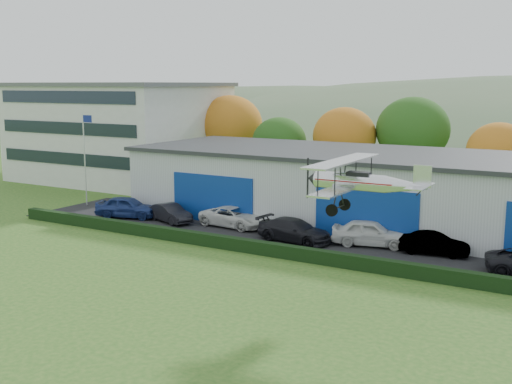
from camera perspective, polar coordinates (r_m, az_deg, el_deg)
The scene contains 15 objects.
ground at distance 26.51m, azimuth -18.86°, elevation -13.39°, with size 300.00×300.00×0.00m, color #2C5D1D.
apron at distance 41.17m, azimuth 6.83°, elevation -4.57°, with size 48.00×9.00×0.05m, color black.
hedge at distance 36.86m, azimuth 3.83°, elevation -5.63°, with size 46.00×0.60×0.80m, color black.
hangar at distance 46.35m, azimuth 12.64°, elevation 0.21°, with size 40.60×12.60×5.30m.
office_block at distance 69.13m, azimuth -12.39°, elevation 5.46°, with size 20.60×15.60×10.40m.
flagpole at distance 54.25m, azimuth -15.37°, elevation 3.74°, with size 1.05×0.10×8.00m.
tree_belt at distance 59.21m, azimuth 12.70°, elevation 5.13°, with size 75.70×13.22×10.12m.
distant_hills at distance 159.04m, azimuth 21.69°, elevation 0.72°, with size 430.00×196.00×56.00m.
car_0 at distance 49.02m, azimuth -11.70°, elevation -1.35°, with size 1.96×4.88×1.66m, color navy.
car_1 at distance 46.92m, azimuth -7.86°, elevation -1.93°, with size 1.44×4.12×1.36m, color black.
car_2 at distance 45.00m, azimuth -2.05°, elevation -2.29°, with size 2.38×5.16×1.43m, color silver.
car_3 at distance 40.87m, azimuth 3.54°, elevation -3.51°, with size 2.09×5.13×1.49m, color black.
car_4 at distance 40.35m, azimuth 10.44°, elevation -3.71°, with size 1.97×4.89×1.66m, color silver.
car_5 at distance 39.18m, azimuth 16.03°, elevation -4.58°, with size 1.42×4.08×1.35m, color gray.
biplane at distance 28.43m, azimuth 9.53°, elevation 1.05°, with size 5.82×6.61×2.49m.
Camera 1 is at (18.83, -15.61, 10.22)m, focal length 43.67 mm.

